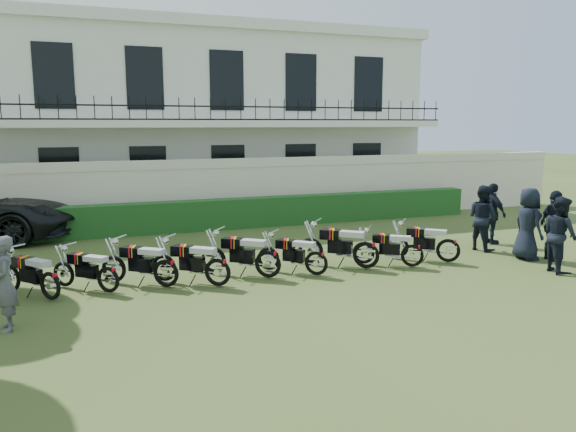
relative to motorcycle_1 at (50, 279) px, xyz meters
The scene contains 19 objects.
ground 4.67m from the motorcycle_1, ahead, with size 100.00×100.00×0.00m, color #35471C.
perimeter_wall 8.57m from the motorcycle_1, 57.58° to the left, with size 30.00×0.35×2.30m.
hedge 8.50m from the motorcycle_1, 48.97° to the left, with size 18.00×0.60×1.00m, color #1A4418.
building 14.32m from the motorcycle_1, 70.82° to the left, with size 20.40×9.60×7.40m.
motorcycle_1 is the anchor object (origin of this frame).
motorcycle_2 1.12m from the motorcycle_1, ahead, with size 1.34×1.24×0.95m.
motorcycle_3 2.30m from the motorcycle_1, ahead, with size 1.56×1.23×1.03m.
motorcycle_4 3.36m from the motorcycle_1, ahead, with size 1.57×1.25×1.05m.
motorcycle_5 4.59m from the motorcycle_1, ahead, with size 1.62×1.30×1.08m.
motorcycle_6 5.71m from the motorcycle_1, ahead, with size 1.36×1.27×0.97m.
motorcycle_7 7.08m from the motorcycle_1, ahead, with size 1.64×1.42×1.13m.
motorcycle_8 8.23m from the motorcycle_1, ahead, with size 1.48×1.09×0.96m.
motorcycle_9 9.33m from the motorcycle_1, ahead, with size 1.49×1.30×1.03m.
inspector 1.65m from the motorcycle_1, 113.25° to the right, with size 0.60×0.39×1.64m, color #55555A.
officer_1 11.43m from the motorcycle_1, ahead, with size 0.88×0.69×1.82m, color black.
officer_2 12.07m from the motorcycle_1, ahead, with size 1.07×0.45×1.83m, color black.
officer_3 11.52m from the motorcycle_1, ahead, with size 0.92×0.60×1.88m, color black.
officer_4 11.17m from the motorcycle_1, ahead, with size 0.89×0.69×1.83m, color black.
officer_5 12.03m from the motorcycle_1, ahead, with size 1.05×0.44×1.79m, color black.
Camera 1 is at (-3.95, -10.98, 3.51)m, focal length 35.00 mm.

